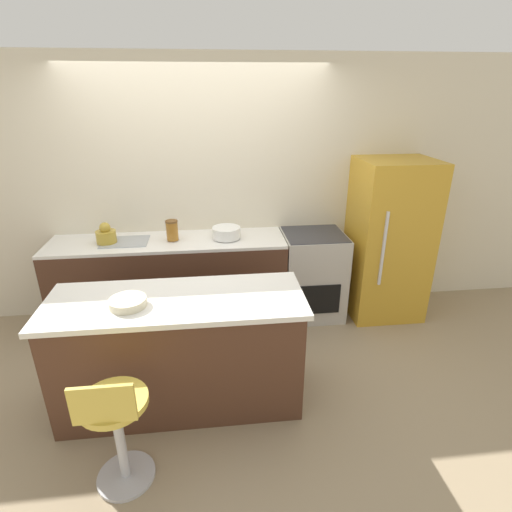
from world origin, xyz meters
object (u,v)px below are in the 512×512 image
at_px(refrigerator, 388,240).
at_px(mixing_bowl, 226,232).
at_px(oven_range, 312,275).
at_px(kettle, 106,235).
at_px(stool_chair, 116,427).

bearing_deg(refrigerator, mixing_bowl, 179.14).
distance_m(refrigerator, mixing_bowl, 1.68).
distance_m(oven_range, kettle, 2.11).
xyz_separation_m(refrigerator, kettle, (-2.82, 0.03, 0.17)).
relative_size(oven_range, stool_chair, 1.05).
bearing_deg(oven_range, stool_chair, -131.22).
distance_m(stool_chair, mixing_bowl, 2.08).
relative_size(stool_chair, kettle, 4.36).
relative_size(oven_range, mixing_bowl, 3.32).
relative_size(refrigerator, mixing_bowl, 5.99).
distance_m(oven_range, mixing_bowl, 1.03).
height_order(refrigerator, mixing_bowl, refrigerator).
distance_m(kettle, mixing_bowl, 1.15).
height_order(stool_chair, mixing_bowl, mixing_bowl).
bearing_deg(stool_chair, oven_range, 48.78).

